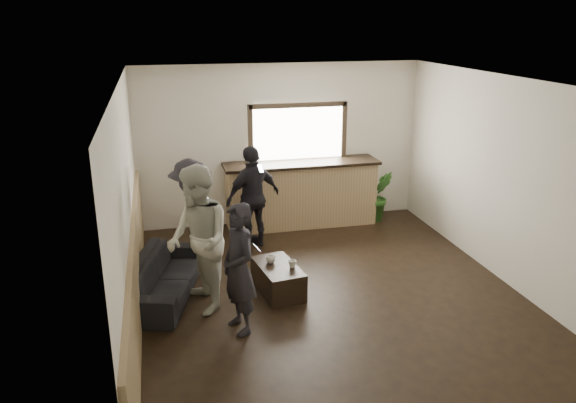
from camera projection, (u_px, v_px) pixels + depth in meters
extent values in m
cube|color=black|center=(330.00, 295.00, 7.50)|extent=(5.00, 6.00, 0.01)
cube|color=silver|center=(335.00, 82.00, 6.62)|extent=(5.00, 6.00, 0.01)
cube|color=silver|center=(280.00, 145.00, 9.83)|extent=(5.00, 0.01, 2.80)
cube|color=silver|center=(452.00, 310.00, 4.29)|extent=(5.00, 0.01, 2.80)
cube|color=silver|center=(127.00, 210.00, 6.51)|extent=(0.01, 6.00, 2.80)
cube|color=silver|center=(508.00, 182.00, 7.61)|extent=(0.01, 6.00, 2.80)
cube|color=#9F845A|center=(136.00, 276.00, 6.79)|extent=(0.06, 5.90, 1.10)
cube|color=#A18157|center=(301.00, 195.00, 9.87)|extent=(2.60, 0.60, 1.10)
cube|color=black|center=(301.00, 163.00, 9.69)|extent=(2.70, 0.68, 0.05)
cube|color=white|center=(298.00, 133.00, 9.80)|extent=(1.60, 0.06, 0.90)
cube|color=#3F3326|center=(298.00, 105.00, 9.62)|extent=(1.72, 0.08, 0.08)
cube|color=#3F3326|center=(250.00, 136.00, 9.59)|extent=(0.08, 0.08, 1.06)
cube|color=#3F3326|center=(344.00, 131.00, 9.96)|extent=(0.08, 0.08, 1.06)
imported|color=black|center=(164.00, 276.00, 7.41)|extent=(1.22, 1.98, 0.54)
cube|color=black|center=(278.00, 279.00, 7.52)|extent=(0.61, 0.93, 0.39)
imported|color=silver|center=(271.00, 259.00, 7.53)|extent=(0.15, 0.15, 0.10)
imported|color=silver|center=(292.00, 264.00, 7.39)|extent=(0.15, 0.15, 0.10)
imported|color=#2D6623|center=(378.00, 196.00, 10.10)|extent=(0.52, 0.42, 0.93)
imported|color=black|center=(239.00, 269.00, 6.43)|extent=(0.53, 0.66, 1.57)
cube|color=black|center=(256.00, 246.00, 6.46)|extent=(0.11, 0.10, 0.12)
cube|color=white|center=(256.00, 246.00, 6.46)|extent=(0.09, 0.08, 0.11)
imported|color=beige|center=(198.00, 240.00, 6.87)|extent=(0.89, 1.04, 1.87)
cube|color=black|center=(215.00, 227.00, 6.92)|extent=(0.11, 0.09, 0.12)
cube|color=white|center=(215.00, 227.00, 6.91)|extent=(0.09, 0.08, 0.11)
imported|color=black|center=(192.00, 216.00, 8.03)|extent=(0.74, 1.14, 1.65)
cube|color=black|center=(206.00, 196.00, 8.02)|extent=(0.10, 0.08, 0.12)
cube|color=white|center=(206.00, 196.00, 8.01)|extent=(0.08, 0.07, 0.11)
imported|color=black|center=(253.00, 197.00, 8.84)|extent=(1.05, 0.76, 1.65)
cube|color=black|center=(261.00, 169.00, 8.52)|extent=(0.10, 0.11, 0.12)
cube|color=white|center=(261.00, 168.00, 8.51)|extent=(0.09, 0.10, 0.11)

